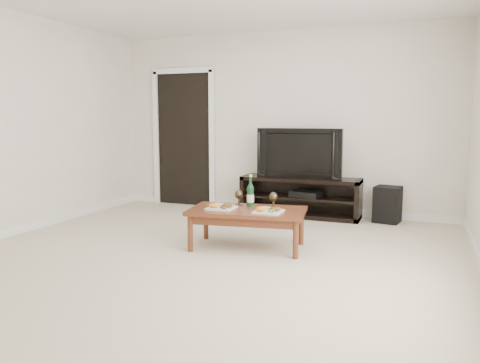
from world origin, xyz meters
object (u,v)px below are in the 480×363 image
subwoofer (387,204)px  television (301,153)px  media_console (300,197)px  coffee_table (247,229)px

subwoofer → television: bearing=-167.4°
television → media_console: bearing=-178.3°
subwoofer → coffee_table: bearing=-115.1°
media_console → television: television is taller
media_console → coffee_table: 1.79m
media_console → television: (0.00, 0.00, 0.62)m
media_console → coffee_table: bearing=-94.2°
television → coffee_table: (-0.13, -1.78, -0.68)m
media_console → television: 0.62m
television → subwoofer: bearing=4.1°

